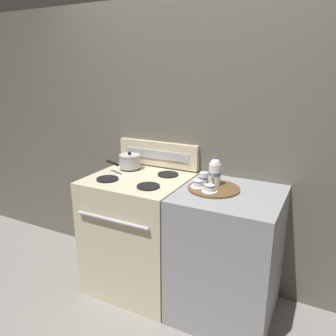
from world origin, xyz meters
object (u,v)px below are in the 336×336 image
Objects in this scene: teacup_left at (209,188)px; teacup_right at (198,184)px; serving_tray at (214,188)px; creamer_jug at (204,178)px; teapot at (215,172)px; stove at (140,232)px; saucepan at (129,161)px.

teacup_left is 0.11m from teacup_right.
creamer_jug is at bearing 150.60° from serving_tray.
teapot is at bearing 106.91° from serving_tray.
teacup_left is at bearing -7.49° from stove.
saucepan reaches higher than stove.
stove is at bearing 172.51° from teacup_left.
teacup_right reaches higher than stove.
saucepan reaches higher than creamer_jug.
saucepan is at bearing 173.25° from creamer_jug.
teacup_left is at bearing -83.56° from teapot.
teacup_right is at bearing -91.94° from creamer_jug.
serving_tray is 0.12m from creamer_jug.
saucepan is 0.79× the size of serving_tray.
teacup_right is (0.49, -0.03, 0.49)m from stove.
teapot reaches higher than creamer_jug.
teacup_right reaches higher than serving_tray.
teacup_right is (-0.10, 0.05, 0.00)m from teacup_left.
creamer_jug is (0.00, 0.10, 0.02)m from teacup_right.
saucepan is at bearing 140.18° from stove.
teapot is at bearing -4.09° from creamer_jug.
teapot reaches higher than teacup_right.
stove is at bearing -39.82° from saucepan.
teapot is at bearing 6.05° from stove.
stove is at bearing 176.54° from teacup_right.
teacup_right is 0.10m from creamer_jug.
teacup_left is 0.17m from creamer_jug.
creamer_jug is at bearing -6.75° from saucepan.
creamer_jug reaches higher than serving_tray.
teacup_left and teacup_right have the same top height.
teapot is 0.10m from creamer_jug.
saucepan is (-0.17, 0.15, 0.52)m from stove.
saucepan is at bearing 165.22° from teacup_right.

